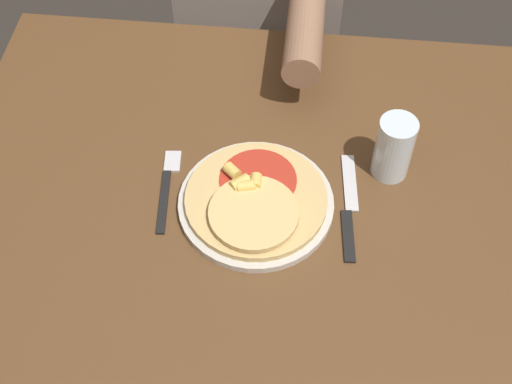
{
  "coord_description": "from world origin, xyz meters",
  "views": [
    {
      "loc": [
        0.03,
        -0.67,
        1.73
      ],
      "look_at": [
        -0.05,
        0.02,
        0.79
      ],
      "focal_mm": 50.0,
      "sensor_mm": 36.0,
      "label": 1
    }
  ],
  "objects_px": {
    "pizza": "(255,200)",
    "person_diner": "(262,0)",
    "plate": "(256,204)",
    "drinking_glass": "(394,148)",
    "dining_table": "(280,250)",
    "fork": "(167,185)",
    "knife": "(349,208)"
  },
  "relations": [
    {
      "from": "pizza",
      "to": "knife",
      "type": "xyz_separation_m",
      "value": [
        0.16,
        0.02,
        -0.02
      ]
    },
    {
      "from": "plate",
      "to": "fork",
      "type": "height_order",
      "value": "plate"
    },
    {
      "from": "pizza",
      "to": "person_diner",
      "type": "relative_size",
      "value": 0.2
    },
    {
      "from": "fork",
      "to": "drinking_glass",
      "type": "height_order",
      "value": "drinking_glass"
    },
    {
      "from": "plate",
      "to": "pizza",
      "type": "xyz_separation_m",
      "value": [
        -0.0,
        -0.01,
        0.02
      ]
    },
    {
      "from": "fork",
      "to": "pizza",
      "type": "bearing_deg",
      "value": -11.97
    },
    {
      "from": "plate",
      "to": "fork",
      "type": "distance_m",
      "value": 0.16
    },
    {
      "from": "dining_table",
      "to": "knife",
      "type": "relative_size",
      "value": 5.29
    },
    {
      "from": "dining_table",
      "to": "person_diner",
      "type": "height_order",
      "value": "person_diner"
    },
    {
      "from": "fork",
      "to": "drinking_glass",
      "type": "relative_size",
      "value": 1.46
    },
    {
      "from": "plate",
      "to": "drinking_glass",
      "type": "xyz_separation_m",
      "value": [
        0.22,
        0.1,
        0.05
      ]
    },
    {
      "from": "plate",
      "to": "fork",
      "type": "relative_size",
      "value": 1.48
    },
    {
      "from": "dining_table",
      "to": "plate",
      "type": "bearing_deg",
      "value": 159.05
    },
    {
      "from": "dining_table",
      "to": "knife",
      "type": "height_order",
      "value": "knife"
    },
    {
      "from": "drinking_glass",
      "to": "person_diner",
      "type": "bearing_deg",
      "value": 117.5
    },
    {
      "from": "drinking_glass",
      "to": "knife",
      "type": "bearing_deg",
      "value": -126.35
    },
    {
      "from": "plate",
      "to": "person_diner",
      "type": "relative_size",
      "value": 0.22
    },
    {
      "from": "dining_table",
      "to": "fork",
      "type": "bearing_deg",
      "value": 167.47
    },
    {
      "from": "pizza",
      "to": "person_diner",
      "type": "distance_m",
      "value": 0.64
    },
    {
      "from": "dining_table",
      "to": "pizza",
      "type": "distance_m",
      "value": 0.14
    },
    {
      "from": "plate",
      "to": "pizza",
      "type": "bearing_deg",
      "value": -101.19
    },
    {
      "from": "knife",
      "to": "drinking_glass",
      "type": "distance_m",
      "value": 0.13
    },
    {
      "from": "knife",
      "to": "drinking_glass",
      "type": "relative_size",
      "value": 1.83
    },
    {
      "from": "dining_table",
      "to": "pizza",
      "type": "height_order",
      "value": "pizza"
    },
    {
      "from": "knife",
      "to": "drinking_glass",
      "type": "bearing_deg",
      "value": 53.65
    },
    {
      "from": "plate",
      "to": "person_diner",
      "type": "height_order",
      "value": "person_diner"
    },
    {
      "from": "fork",
      "to": "person_diner",
      "type": "bearing_deg",
      "value": 80.06
    },
    {
      "from": "pizza",
      "to": "person_diner",
      "type": "xyz_separation_m",
      "value": [
        -0.05,
        0.63,
        -0.09
      ]
    },
    {
      "from": "fork",
      "to": "drinking_glass",
      "type": "bearing_deg",
      "value": 10.95
    },
    {
      "from": "plate",
      "to": "drinking_glass",
      "type": "distance_m",
      "value": 0.25
    },
    {
      "from": "dining_table",
      "to": "knife",
      "type": "bearing_deg",
      "value": 13.8
    },
    {
      "from": "plate",
      "to": "person_diner",
      "type": "bearing_deg",
      "value": 94.65
    }
  ]
}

